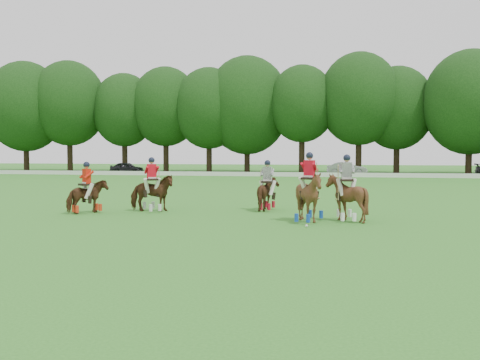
% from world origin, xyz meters
% --- Properties ---
extents(ground, '(180.00, 180.00, 0.00)m').
position_xyz_m(ground, '(0.00, 0.00, 0.00)').
color(ground, '#2E7320').
rests_on(ground, ground).
extents(tree_line, '(117.98, 14.32, 14.75)m').
position_xyz_m(tree_line, '(0.26, 48.05, 8.23)').
color(tree_line, black).
rests_on(tree_line, ground).
extents(boundary_rail, '(120.00, 0.10, 0.44)m').
position_xyz_m(boundary_rail, '(0.00, 38.00, 0.22)').
color(boundary_rail, white).
rests_on(boundary_rail, ground).
extents(car_left, '(3.93, 1.69, 1.32)m').
position_xyz_m(car_left, '(-20.04, 42.50, 0.66)').
color(car_left, black).
rests_on(car_left, ground).
extents(car_mid, '(4.35, 1.65, 1.42)m').
position_xyz_m(car_mid, '(5.27, 42.50, 0.71)').
color(car_mid, gray).
rests_on(car_mid, ground).
extents(polo_red_a, '(1.57, 1.72, 2.10)m').
position_xyz_m(polo_red_a, '(-5.12, 3.73, 0.74)').
color(polo_red_a, '#462712').
rests_on(polo_red_a, ground).
extents(polo_red_b, '(2.03, 1.97, 2.27)m').
position_xyz_m(polo_red_b, '(-2.75, 4.82, 0.81)').
color(polo_red_b, '#462712').
rests_on(polo_red_b, ground).
extents(polo_red_c, '(1.87, 1.99, 2.49)m').
position_xyz_m(polo_red_c, '(3.94, 2.74, 0.92)').
color(polo_red_c, '#462712').
rests_on(polo_red_c, ground).
extents(polo_stripe_a, '(1.05, 1.71, 2.15)m').
position_xyz_m(polo_stripe_a, '(1.93, 6.20, 0.76)').
color(polo_stripe_a, '#462712').
rests_on(polo_stripe_a, ground).
extents(polo_stripe_b, '(1.56, 1.71, 2.40)m').
position_xyz_m(polo_stripe_b, '(5.24, 3.33, 0.88)').
color(polo_stripe_b, '#462712').
rests_on(polo_stripe_b, ground).
extents(polo_ball, '(0.09, 0.09, 0.09)m').
position_xyz_m(polo_ball, '(3.94, 1.45, 0.04)').
color(polo_ball, white).
rests_on(polo_ball, ground).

